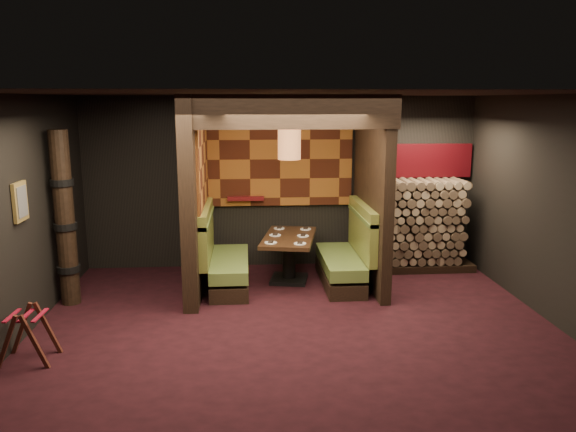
# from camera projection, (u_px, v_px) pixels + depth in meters

# --- Properties ---
(floor) EXTENTS (6.50, 5.50, 0.02)m
(floor) POSITION_uv_depth(u_px,v_px,m) (296.00, 328.00, 6.99)
(floor) COLOR black
(floor) RESTS_ON ground
(ceiling) EXTENTS (6.50, 5.50, 0.02)m
(ceiling) POSITION_uv_depth(u_px,v_px,m) (297.00, 93.00, 6.41)
(ceiling) COLOR black
(ceiling) RESTS_ON ground
(wall_back) EXTENTS (6.50, 0.02, 2.85)m
(wall_back) POSITION_uv_depth(u_px,v_px,m) (281.00, 182.00, 9.39)
(wall_back) COLOR black
(wall_back) RESTS_ON ground
(wall_front) EXTENTS (6.50, 0.02, 2.85)m
(wall_front) POSITION_uv_depth(u_px,v_px,m) (332.00, 293.00, 4.00)
(wall_front) COLOR black
(wall_front) RESTS_ON ground
(wall_left) EXTENTS (0.02, 5.50, 2.85)m
(wall_left) POSITION_uv_depth(u_px,v_px,m) (15.00, 220.00, 6.45)
(wall_left) COLOR black
(wall_left) RESTS_ON ground
(wall_right) EXTENTS (0.02, 5.50, 2.85)m
(wall_right) POSITION_uv_depth(u_px,v_px,m) (558.00, 211.00, 6.94)
(wall_right) COLOR black
(wall_right) RESTS_ON ground
(partition_left) EXTENTS (0.20, 2.20, 2.85)m
(partition_left) POSITION_uv_depth(u_px,v_px,m) (194.00, 194.00, 8.21)
(partition_left) COLOR black
(partition_left) RESTS_ON floor
(partition_right) EXTENTS (0.15, 2.10, 2.85)m
(partition_right) POSITION_uv_depth(u_px,v_px,m) (372.00, 191.00, 8.46)
(partition_right) COLOR black
(partition_right) RESTS_ON floor
(header_beam) EXTENTS (2.85, 0.18, 0.44)m
(header_beam) POSITION_uv_depth(u_px,v_px,m) (290.00, 112.00, 7.14)
(header_beam) COLOR black
(header_beam) RESTS_ON partition_left
(tapa_back_panel) EXTENTS (2.40, 0.06, 1.55)m
(tapa_back_panel) POSITION_uv_depth(u_px,v_px,m) (280.00, 159.00, 9.26)
(tapa_back_panel) COLOR #95531E
(tapa_back_panel) RESTS_ON wall_back
(tapa_side_panel) EXTENTS (0.04, 1.85, 1.45)m
(tapa_side_panel) POSITION_uv_depth(u_px,v_px,m) (203.00, 164.00, 8.30)
(tapa_side_panel) COLOR #95531E
(tapa_side_panel) RESTS_ON partition_left
(lacquer_shelf) EXTENTS (0.60, 0.12, 0.07)m
(lacquer_shelf) POSITION_uv_depth(u_px,v_px,m) (246.00, 198.00, 9.29)
(lacquer_shelf) COLOR maroon
(lacquer_shelf) RESTS_ON wall_back
(booth_bench_left) EXTENTS (0.68, 1.60, 1.14)m
(booth_bench_left) POSITION_uv_depth(u_px,v_px,m) (223.00, 261.00, 8.45)
(booth_bench_left) COLOR black
(booth_bench_left) RESTS_ON floor
(booth_bench_right) EXTENTS (0.68, 1.60, 1.14)m
(booth_bench_right) POSITION_uv_depth(u_px,v_px,m) (347.00, 258.00, 8.59)
(booth_bench_right) COLOR black
(booth_bench_right) RESTS_ON floor
(dining_table) EXTENTS (1.00, 1.49, 0.73)m
(dining_table) POSITION_uv_depth(u_px,v_px,m) (289.00, 251.00, 8.68)
(dining_table) COLOR black
(dining_table) RESTS_ON floor
(place_settings) EXTENTS (0.79, 1.19, 0.03)m
(place_settings) POSITION_uv_depth(u_px,v_px,m) (289.00, 235.00, 8.63)
(place_settings) COLOR white
(place_settings) RESTS_ON dining_table
(pendant_lamp) EXTENTS (0.34, 0.34, 0.94)m
(pendant_lamp) POSITION_uv_depth(u_px,v_px,m) (289.00, 144.00, 8.30)
(pendant_lamp) COLOR #A76236
(pendant_lamp) RESTS_ON ceiling
(framed_picture) EXTENTS (0.05, 0.36, 0.46)m
(framed_picture) POSITION_uv_depth(u_px,v_px,m) (20.00, 202.00, 6.52)
(framed_picture) COLOR olive
(framed_picture) RESTS_ON wall_left
(luggage_rack) EXTENTS (0.60, 0.43, 0.63)m
(luggage_rack) POSITION_uv_depth(u_px,v_px,m) (28.00, 333.00, 6.05)
(luggage_rack) COLOR #431D14
(luggage_rack) RESTS_ON floor
(totem_column) EXTENTS (0.31, 0.31, 2.40)m
(totem_column) POSITION_uv_depth(u_px,v_px,m) (65.00, 220.00, 7.59)
(totem_column) COLOR black
(totem_column) RESTS_ON floor
(firewood_stack) EXTENTS (1.73, 0.70, 1.50)m
(firewood_stack) POSITION_uv_depth(u_px,v_px,m) (420.00, 225.00, 9.30)
(firewood_stack) COLOR black
(firewood_stack) RESTS_ON floor
(mosaic_header) EXTENTS (1.83, 0.10, 0.56)m
(mosaic_header) POSITION_uv_depth(u_px,v_px,m) (417.00, 161.00, 9.41)
(mosaic_header) COLOR maroon
(mosaic_header) RESTS_ON wall_back
(bay_front_post) EXTENTS (0.08, 0.08, 2.85)m
(bay_front_post) POSITION_uv_depth(u_px,v_px,m) (374.00, 189.00, 8.72)
(bay_front_post) COLOR black
(bay_front_post) RESTS_ON floor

